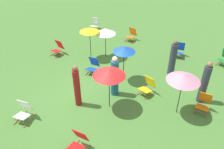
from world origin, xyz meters
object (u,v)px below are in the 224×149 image
Objects in this scene: deckchair_7 at (93,66)px; person_1 at (115,77)px; deckchair_8 at (148,86)px; deckchair_10 at (204,103)px; deckchair_5 at (95,24)px; deckchair_9 at (24,111)px; umbrella_3 at (124,49)px; umbrella_0 at (109,72)px; deckchair_6 at (179,50)px; person_3 at (204,83)px; umbrella_4 at (184,77)px; umbrella_2 at (105,31)px; deckchair_3 at (78,142)px; deckchair_4 at (58,48)px; person_0 at (173,59)px; umbrella_1 at (89,30)px; person_2 at (77,87)px; deckchair_2 at (131,35)px.

person_1 is (1.80, -0.82, 0.51)m from deckchair_7.
deckchair_10 is (2.30, 0.22, 0.00)m from deckchair_8.
deckchair_5 is 0.98× the size of deckchair_9.
deckchair_5 is 0.48× the size of umbrella_3.
umbrella_0 is at bearing -46.70° from deckchair_7.
deckchair_6 is 3.84m from person_3.
umbrella_2 is at bearing 156.34° from umbrella_4.
umbrella_0 reaches higher than deckchair_3.
person_1 reaches higher than umbrella_4.
deckchair_10 is 3.66m from person_1.
deckchair_4 is 4.02m from deckchair_5.
person_0 reaches higher than deckchair_3.
deckchair_3 is at bearing -127.87° from deckchair_10.
umbrella_4 is (2.05, 3.48, 1.31)m from deckchair_3.
umbrella_3 reaches higher than deckchair_7.
deckchair_4 is 5.77m from deckchair_8.
deckchair_7 is 1.95m from umbrella_1.
umbrella_4 reaches higher than deckchair_4.
deckchair_3 is 1.00× the size of deckchair_4.
deckchair_9 is 0.48× the size of person_0.
deckchair_10 is 0.47× the size of person_0.
person_0 is at bearing 23.34° from deckchair_7.
deckchair_7 is 2.46m from person_2.
person_1 is at bearing -55.75° from deckchair_5.
deckchair_3 is at bearing -105.84° from deckchair_6.
deckchair_10 is (5.50, -4.07, 0.00)m from deckchair_2.
umbrella_1 is 6.08m from person_3.
umbrella_4 is (1.49, -4.38, 1.31)m from deckchair_6.
deckchair_10 is 0.47× the size of umbrella_1.
umbrella_0 is at bearing -67.23° from person_3.
deckchair_6 is (0.56, 7.86, 0.00)m from deckchair_3.
umbrella_4 is (7.67, -4.88, 1.31)m from deckchair_5.
person_3 reaches higher than umbrella_1.
deckchair_3 is 0.99× the size of deckchair_6.
person_0 is (-2.03, 1.82, 0.47)m from deckchair_10.
deckchair_3 is at bearing -120.44° from umbrella_4.
umbrella_0 reaches higher than deckchair_5.
deckchair_6 is 0.47× the size of person_0.
deckchair_3 is at bearing -44.95° from person_3.
deckchair_3 is at bearing -65.45° from deckchair_5.
deckchair_5 and deckchair_9 have the same top height.
deckchair_6 is at bearing 33.72° from umbrella_2.
person_3 is (5.44, -0.94, -0.60)m from umbrella_2.
person_2 is at bearing -31.74° from deckchair_4.
deckchair_9 is (-3.19, -3.93, 0.00)m from deckchair_8.
deckchair_9 is 0.51× the size of umbrella_2.
person_0 is (6.45, -2.41, 0.47)m from deckchair_5.
person_0 is 0.96× the size of person_2.
person_2 reaches higher than deckchair_6.
umbrella_4 reaches higher than deckchair_7.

